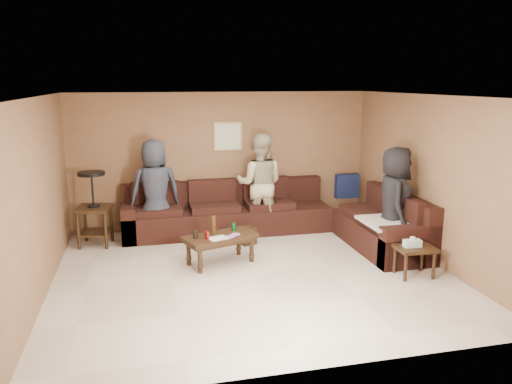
{
  "coord_description": "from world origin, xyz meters",
  "views": [
    {
      "loc": [
        -1.48,
        -6.54,
        2.71
      ],
      "look_at": [
        0.25,
        0.85,
        1.0
      ],
      "focal_mm": 35.0,
      "sensor_mm": 36.0,
      "label": 1
    }
  ],
  "objects_px": {
    "coffee_table": "(220,239)",
    "sectional_sofa": "(279,220)",
    "end_table_left": "(94,207)",
    "person_right": "(395,202)",
    "person_left": "(155,190)",
    "person_middle": "(260,184)",
    "side_table_right": "(414,250)",
    "waste_bin": "(247,236)"
  },
  "relations": [
    {
      "from": "sectional_sofa",
      "to": "end_table_left",
      "type": "relative_size",
      "value": 3.73
    },
    {
      "from": "person_left",
      "to": "person_middle",
      "type": "relative_size",
      "value": 0.98
    },
    {
      "from": "sectional_sofa",
      "to": "waste_bin",
      "type": "relative_size",
      "value": 16.27
    },
    {
      "from": "coffee_table",
      "to": "person_right",
      "type": "xyz_separation_m",
      "value": [
        2.72,
        -0.21,
        0.48
      ]
    },
    {
      "from": "waste_bin",
      "to": "person_right",
      "type": "height_order",
      "value": "person_right"
    },
    {
      "from": "side_table_right",
      "to": "waste_bin",
      "type": "bearing_deg",
      "value": 135.75
    },
    {
      "from": "sectional_sofa",
      "to": "person_middle",
      "type": "bearing_deg",
      "value": 119.7
    },
    {
      "from": "person_left",
      "to": "person_middle",
      "type": "bearing_deg",
      "value": 170.2
    },
    {
      "from": "end_table_left",
      "to": "person_middle",
      "type": "relative_size",
      "value": 0.7
    },
    {
      "from": "waste_bin",
      "to": "sectional_sofa",
      "type": "bearing_deg",
      "value": 17.46
    },
    {
      "from": "waste_bin",
      "to": "person_right",
      "type": "distance_m",
      "value": 2.47
    },
    {
      "from": "waste_bin",
      "to": "person_middle",
      "type": "relative_size",
      "value": 0.16
    },
    {
      "from": "coffee_table",
      "to": "person_left",
      "type": "height_order",
      "value": "person_left"
    },
    {
      "from": "sectional_sofa",
      "to": "person_left",
      "type": "height_order",
      "value": "person_left"
    },
    {
      "from": "person_left",
      "to": "person_middle",
      "type": "height_order",
      "value": "person_middle"
    },
    {
      "from": "waste_bin",
      "to": "person_right",
      "type": "xyz_separation_m",
      "value": [
        2.13,
        -1.02,
        0.72
      ]
    },
    {
      "from": "sectional_sofa",
      "to": "person_middle",
      "type": "relative_size",
      "value": 2.59
    },
    {
      "from": "sectional_sofa",
      "to": "waste_bin",
      "type": "bearing_deg",
      "value": -162.54
    },
    {
      "from": "person_left",
      "to": "person_right",
      "type": "relative_size",
      "value": 1.02
    },
    {
      "from": "sectional_sofa",
      "to": "person_middle",
      "type": "xyz_separation_m",
      "value": [
        -0.24,
        0.42,
        0.57
      ]
    },
    {
      "from": "coffee_table",
      "to": "sectional_sofa",
      "type": "bearing_deg",
      "value": 39.9
    },
    {
      "from": "sectional_sofa",
      "to": "coffee_table",
      "type": "bearing_deg",
      "value": -140.1
    },
    {
      "from": "waste_bin",
      "to": "person_middle",
      "type": "height_order",
      "value": "person_middle"
    },
    {
      "from": "coffee_table",
      "to": "person_right",
      "type": "bearing_deg",
      "value": -4.43
    },
    {
      "from": "person_left",
      "to": "person_right",
      "type": "distance_m",
      "value": 3.95
    },
    {
      "from": "coffee_table",
      "to": "person_left",
      "type": "bearing_deg",
      "value": 122.11
    },
    {
      "from": "person_left",
      "to": "person_middle",
      "type": "xyz_separation_m",
      "value": [
        1.84,
        0.02,
        0.02
      ]
    },
    {
      "from": "person_left",
      "to": "person_right",
      "type": "bearing_deg",
      "value": 145.4
    },
    {
      "from": "sectional_sofa",
      "to": "end_table_left",
      "type": "distance_m",
      "value": 3.12
    },
    {
      "from": "end_table_left",
      "to": "person_right",
      "type": "distance_m",
      "value": 4.87
    },
    {
      "from": "person_middle",
      "to": "person_left",
      "type": "bearing_deg",
      "value": 18.98
    },
    {
      "from": "sectional_sofa",
      "to": "person_right",
      "type": "bearing_deg",
      "value": -38.49
    },
    {
      "from": "end_table_left",
      "to": "side_table_right",
      "type": "xyz_separation_m",
      "value": [
        4.46,
        -2.44,
        -0.27
      ]
    },
    {
      "from": "person_left",
      "to": "end_table_left",
      "type": "bearing_deg",
      "value": -6.4
    },
    {
      "from": "side_table_right",
      "to": "person_left",
      "type": "xyz_separation_m",
      "value": [
        -3.45,
        2.51,
        0.49
      ]
    },
    {
      "from": "sectional_sofa",
      "to": "person_right",
      "type": "distance_m",
      "value": 2.02
    },
    {
      "from": "end_table_left",
      "to": "waste_bin",
      "type": "distance_m",
      "value": 2.59
    },
    {
      "from": "side_table_right",
      "to": "waste_bin",
      "type": "height_order",
      "value": "side_table_right"
    },
    {
      "from": "end_table_left",
      "to": "waste_bin",
      "type": "height_order",
      "value": "end_table_left"
    },
    {
      "from": "coffee_table",
      "to": "person_middle",
      "type": "bearing_deg",
      "value": 56.07
    },
    {
      "from": "end_table_left",
      "to": "side_table_right",
      "type": "height_order",
      "value": "end_table_left"
    },
    {
      "from": "coffee_table",
      "to": "side_table_right",
      "type": "height_order",
      "value": "coffee_table"
    }
  ]
}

